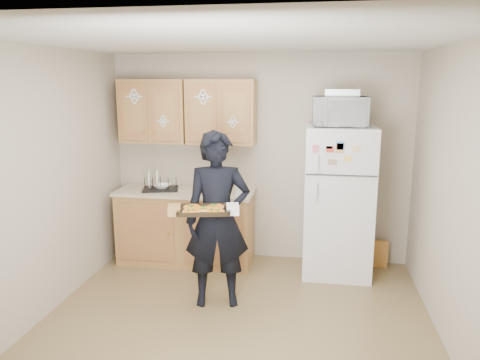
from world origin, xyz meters
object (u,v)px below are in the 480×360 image
(refrigerator, at_px, (338,201))
(person, at_px, (218,220))
(baking_tray, at_px, (204,211))
(microwave, at_px, (340,111))
(dish_rack, at_px, (160,183))

(refrigerator, relative_size, person, 0.98)
(baking_tray, distance_m, microwave, 1.91)
(refrigerator, height_order, microwave, microwave)
(person, distance_m, microwave, 1.78)
(refrigerator, height_order, person, person)
(person, relative_size, baking_tray, 3.70)
(person, xyz_separation_m, baking_tray, (-0.07, -0.29, 0.17))
(baking_tray, xyz_separation_m, dish_rack, (-0.84, 1.28, -0.05))
(person, distance_m, dish_rack, 1.34)
(refrigerator, relative_size, baking_tray, 3.64)
(baking_tray, height_order, dish_rack, dish_rack)
(baking_tray, xyz_separation_m, microwave, (1.22, 1.21, 0.82))
(microwave, distance_m, dish_rack, 2.24)
(baking_tray, bearing_deg, person, 64.66)
(baking_tray, bearing_deg, microwave, 32.09)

